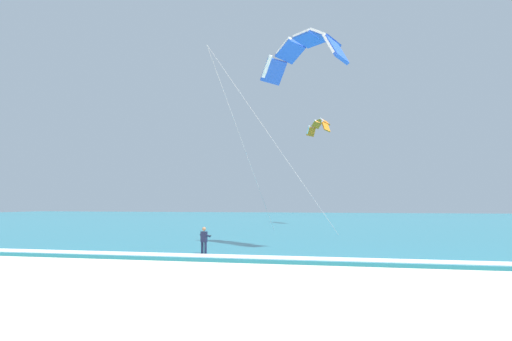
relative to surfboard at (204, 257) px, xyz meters
The scene contains 7 objects.
ground_plane 17.25m from the surfboard, 83.93° to the right, with size 200.00×200.00×0.00m, color beige.
sea 57.85m from the surfboard, 88.19° to the left, with size 200.00×120.00×0.20m, color teal.
surf_foam 2.18m from the surfboard, 32.77° to the right, with size 200.00×1.60×0.04m, color white.
surfboard is the anchor object (origin of this frame).
kitesurfer 0.91m from the surfboard, 85.14° to the left, with size 0.55×0.54×1.69m.
kite_primary 14.83m from the surfboard, 49.01° to the left, with size 7.88×7.90×12.88m.
kite_distant 44.51m from the surfboard, 89.11° to the left, with size 3.88×5.34×2.18m.
Camera 1 is at (8.56, -11.02, 3.07)m, focal length 37.47 mm.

